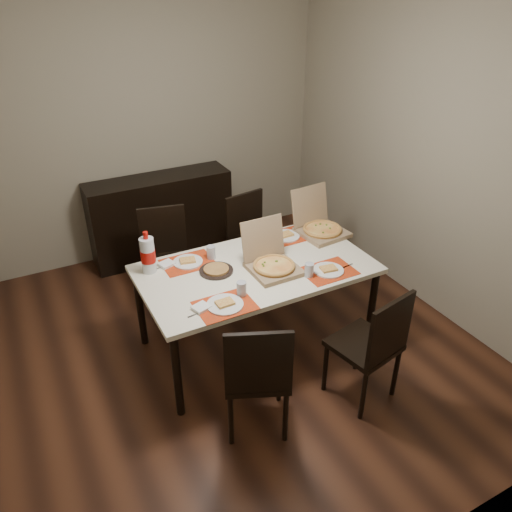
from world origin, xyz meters
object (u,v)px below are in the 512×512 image
sideboard (161,217)px  chair_near_left (257,373)px  dining_table (256,274)px  chair_near_right (373,343)px  chair_far_right (252,237)px  soda_bottle (148,255)px  pizza_box_center (272,263)px  chair_far_left (166,254)px  dip_bowl (263,251)px

sideboard → chair_near_left: chair_near_left is taller
dining_table → chair_near_right: chair_near_right is taller
chair_far_right → soda_bottle: bearing=-155.3°
chair_far_right → pizza_box_center: (-0.31, -0.94, 0.30)m
soda_bottle → dining_table: bearing=-23.6°
pizza_box_center → chair_near_right: bearing=-68.6°
dining_table → chair_far_left: 1.05m
sideboard → chair_near_left: (-0.23, -2.65, 0.06)m
chair_near_right → dip_bowl: (-0.27, 1.11, 0.26)m
chair_near_left → chair_near_right: (0.85, -0.12, 0.00)m
chair_far_right → chair_near_left: bearing=-116.2°
chair_near_left → chair_near_right: bearing=-7.8°
dip_bowl → chair_near_left: bearing=-120.4°
chair_far_right → soda_bottle: soda_bottle is taller
chair_near_left → chair_far_right: size_ratio=1.00×
chair_near_right → soda_bottle: (-1.18, 1.26, 0.38)m
dining_table → chair_far_right: bearing=64.8°
sideboard → chair_near_right: size_ratio=1.61×
chair_far_left → chair_far_right: (0.84, -0.08, 0.00)m
chair_near_right → soda_bottle: bearing=133.0°
chair_near_right → dip_bowl: 1.17m
sideboard → dining_table: bearing=-84.1°
dining_table → chair_near_left: (-0.42, -0.82, -0.17)m
chair_near_right → soda_bottle: size_ratio=2.75×
dining_table → dip_bowl: bearing=47.7°
dining_table → chair_far_left: size_ratio=1.94×
pizza_box_center → soda_bottle: (-0.84, 0.41, 0.09)m
sideboard → soda_bottle: (-0.56, -1.51, 0.44)m
soda_bottle → dip_bowl: bearing=-9.3°
dining_table → soda_bottle: soda_bottle is taller
dining_table → dip_bowl: 0.25m
sideboard → dining_table: 1.86m
dining_table → pizza_box_center: (0.09, -0.08, 0.12)m
chair_near_left → chair_far_left: bearing=90.6°
chair_near_left → chair_far_left: same height
dining_table → pizza_box_center: size_ratio=4.47×
chair_near_left → chair_near_right: 0.86m
chair_near_left → dip_bowl: chair_near_left is taller
dining_table → dip_bowl: dip_bowl is taller
dining_table → dip_bowl: size_ratio=13.20×
chair_far_right → dip_bowl: 0.77m
chair_near_right → chair_far_right: size_ratio=1.00×
chair_near_left → chair_far_left: (-0.02, 1.75, 0.00)m
chair_far_right → soda_bottle: size_ratio=2.75×
chair_near_left → sideboard: bearing=85.0°
sideboard → chair_near_right: bearing=-77.5°
dining_table → chair_far_right: chair_far_right is taller
chair_near_right → pizza_box_center: 0.96m
sideboard → chair_far_right: bearing=-58.8°
dip_bowl → pizza_box_center: bearing=-104.5°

